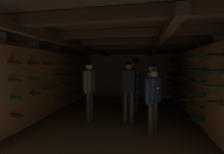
{
  "coord_description": "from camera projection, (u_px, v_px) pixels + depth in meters",
  "views": [
    {
      "loc": [
        0.68,
        -4.73,
        1.63
      ],
      "look_at": [
        -0.25,
        -0.02,
        1.28
      ],
      "focal_mm": 24.82,
      "sensor_mm": 36.0,
      "label": 1
    }
  ],
  "objects": [
    {
      "name": "ground_plane",
      "position": [
        120.0,
        117.0,
        4.88
      ],
      "size": [
        8.4,
        8.4,
        0.0
      ],
      "primitive_type": "plane",
      "color": "#8C7051"
    },
    {
      "name": "room_shell",
      "position": [
        121.0,
        72.0,
        5.04
      ],
      "size": [
        4.72,
        6.52,
        2.41
      ],
      "color": "beige",
      "rests_on": "ground_plane"
    },
    {
      "name": "wine_crate_stack",
      "position": [
        127.0,
        96.0,
        6.79
      ],
      "size": [
        0.52,
        0.35,
        0.6
      ],
      "color": "olive",
      "rests_on": "ground_plane"
    },
    {
      "name": "display_bottle",
      "position": [
        130.0,
        86.0,
        6.74
      ],
      "size": [
        0.08,
        0.08,
        0.35
      ],
      "color": "#194723",
      "rests_on": "wine_crate_stack"
    },
    {
      "name": "person_host_center",
      "position": [
        129.0,
        86.0,
        4.4
      ],
      "size": [
        0.54,
        0.24,
        1.74
      ],
      "color": "brown",
      "rests_on": "ground_plane"
    },
    {
      "name": "person_guest_near_right",
      "position": [
        153.0,
        95.0,
        3.61
      ],
      "size": [
        0.38,
        0.46,
        1.57
      ],
      "color": "#4C473D",
      "rests_on": "ground_plane"
    },
    {
      "name": "person_guest_far_right",
      "position": [
        134.0,
        85.0,
        5.52
      ],
      "size": [
        0.54,
        0.33,
        1.55
      ],
      "color": "brown",
      "rests_on": "ground_plane"
    },
    {
      "name": "person_guest_mid_left",
      "position": [
        90.0,
        85.0,
        4.5
      ],
      "size": [
        0.33,
        0.54,
        1.73
      ],
      "color": "#4C473D",
      "rests_on": "ground_plane"
    },
    {
      "name": "person_guest_mid_right",
      "position": [
        152.0,
        88.0,
        4.35
      ],
      "size": [
        0.36,
        0.53,
        1.67
      ],
      "color": "brown",
      "rests_on": "ground_plane"
    }
  ]
}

